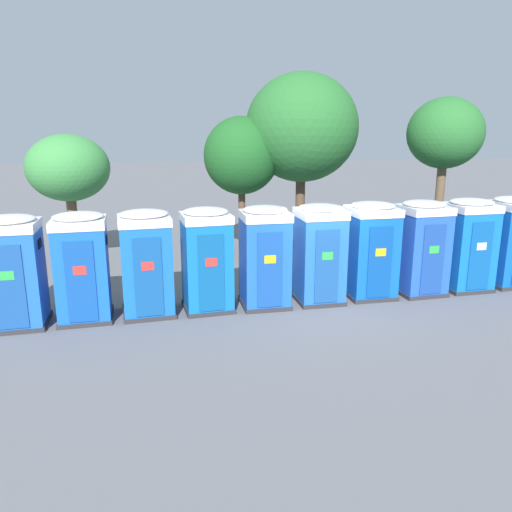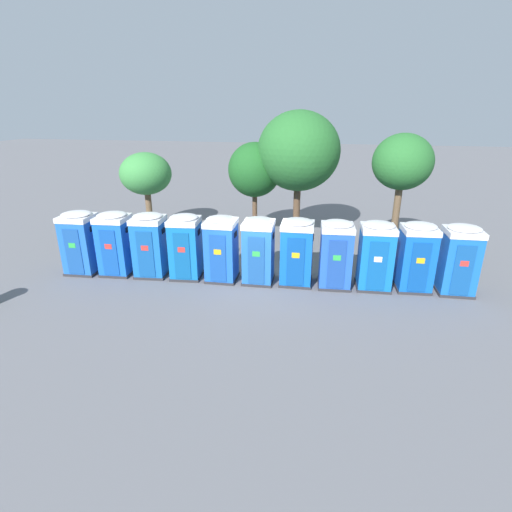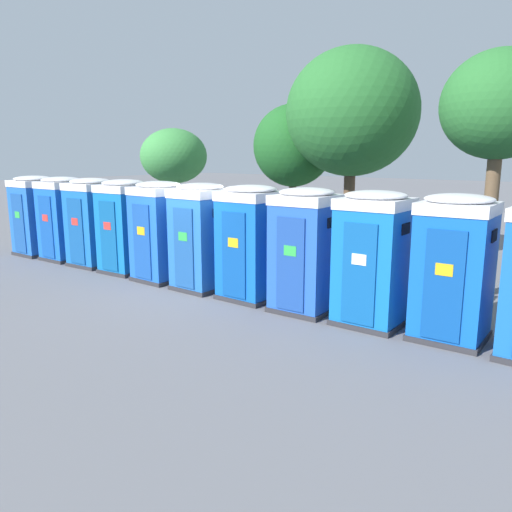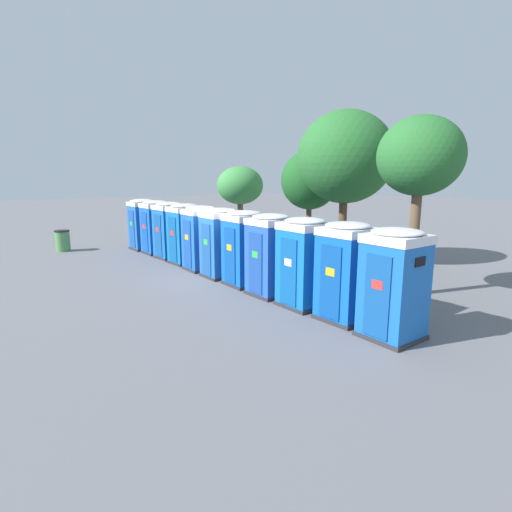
% 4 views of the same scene
% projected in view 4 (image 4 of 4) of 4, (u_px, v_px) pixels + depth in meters
% --- Properties ---
extents(ground_plane, '(120.00, 120.00, 0.00)m').
position_uv_depth(ground_plane, '(222.00, 276.00, 14.86)').
color(ground_plane, slate).
extents(portapotty_0, '(1.30, 1.26, 2.54)m').
position_uv_depth(portapotty_0, '(143.00, 224.00, 20.17)').
color(portapotty_0, '#2D2D33').
rests_on(portapotty_0, ground).
extents(portapotty_1, '(1.28, 1.27, 2.54)m').
position_uv_depth(portapotty_1, '(156.00, 227.00, 19.09)').
color(portapotty_1, '#2D2D33').
rests_on(portapotty_1, ground).
extents(portapotty_2, '(1.32, 1.31, 2.54)m').
position_uv_depth(portapotty_2, '(170.00, 230.00, 17.97)').
color(portapotty_2, '#2D2D33').
rests_on(portapotty_2, ground).
extents(portapotty_3, '(1.28, 1.30, 2.54)m').
position_uv_depth(portapotty_3, '(185.00, 233.00, 16.85)').
color(portapotty_3, '#2D2D33').
rests_on(portapotty_3, ground).
extents(portapotty_4, '(1.20, 1.22, 2.54)m').
position_uv_depth(portapotty_4, '(200.00, 238.00, 15.69)').
color(portapotty_4, '#2D2D33').
rests_on(portapotty_4, ground).
extents(portapotty_5, '(1.19, 1.23, 2.54)m').
position_uv_depth(portapotty_5, '(220.00, 242.00, 14.56)').
color(portapotty_5, '#2D2D33').
rests_on(portapotty_5, ground).
extents(portapotty_6, '(1.25, 1.23, 2.54)m').
position_uv_depth(portapotty_6, '(244.00, 248.00, 13.47)').
color(portapotty_6, '#2D2D33').
rests_on(portapotty_6, ground).
extents(portapotty_7, '(1.27, 1.28, 2.54)m').
position_uv_depth(portapotty_7, '(270.00, 254.00, 12.31)').
color(portapotty_7, '#2D2D33').
rests_on(portapotty_7, ground).
extents(portapotty_8, '(1.28, 1.25, 2.54)m').
position_uv_depth(portapotty_8, '(304.00, 262.00, 11.21)').
color(portapotty_8, '#2D2D33').
rests_on(portapotty_8, ground).
extents(portapotty_9, '(1.29, 1.28, 2.54)m').
position_uv_depth(portapotty_9, '(346.00, 271.00, 10.13)').
color(portapotty_9, '#2D2D33').
rests_on(portapotty_9, ground).
extents(portapotty_10, '(1.27, 1.24, 2.54)m').
position_uv_depth(portapotty_10, '(394.00, 284.00, 8.95)').
color(portapotty_10, '#2D2D33').
rests_on(portapotty_10, ground).
extents(street_tree_0, '(2.62, 2.62, 4.22)m').
position_uv_depth(street_tree_0, '(240.00, 186.00, 22.63)').
color(street_tree_0, brown).
rests_on(street_tree_0, ground).
extents(street_tree_1, '(2.60, 2.60, 4.80)m').
position_uv_depth(street_tree_1, '(310.00, 181.00, 18.06)').
color(street_tree_1, brown).
rests_on(street_tree_1, ground).
extents(street_tree_2, '(3.90, 3.90, 6.27)m').
position_uv_depth(street_tree_2, '(345.00, 158.00, 16.16)').
color(street_tree_2, brown).
rests_on(street_tree_2, ground).
extents(street_tree_3, '(2.48, 2.48, 5.40)m').
position_uv_depth(street_tree_3, '(420.00, 158.00, 11.69)').
color(street_tree_3, brown).
rests_on(street_tree_3, ground).
extents(trash_can, '(0.71, 0.71, 1.04)m').
position_uv_depth(trash_can, '(63.00, 241.00, 19.75)').
color(trash_can, '#518C4C').
rests_on(trash_can, ground).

